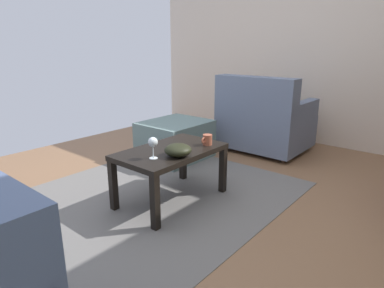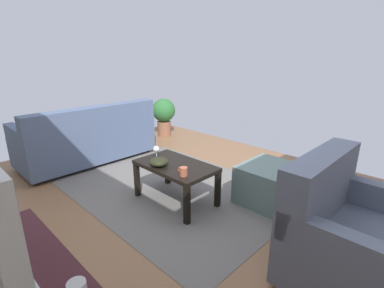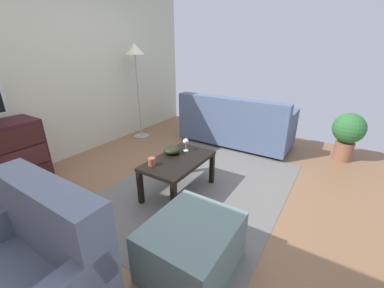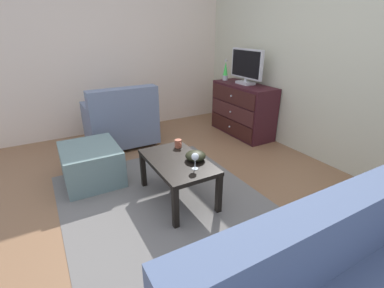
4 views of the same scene
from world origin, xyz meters
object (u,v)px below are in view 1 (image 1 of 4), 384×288
coffee_table (171,156)px  wine_glass (153,143)px  bowl_decorative (178,150)px  ottoman (175,140)px  armchair (263,122)px  mug (207,140)px

coffee_table → wine_glass: size_ratio=5.42×
bowl_decorative → ottoman: bowl_decorative is taller
armchair → ottoman: size_ratio=1.34×
mug → armchair: armchair is taller
mug → ottoman: mug is taller
armchair → ottoman: 1.07m
coffee_table → wine_glass: wine_glass is taller
mug → armchair: bearing=-170.5°
armchair → coffee_table: bearing=2.9°
coffee_table → mug: size_ratio=7.47×
wine_glass → mug: 0.53m
ottoman → wine_glass: bearing=35.7°
wine_glass → armchair: 1.92m
wine_glass → armchair: size_ratio=0.17×
wine_glass → mug: wine_glass is taller
bowl_decorative → coffee_table: bearing=-118.9°
ottoman → armchair: bearing=145.2°
bowl_decorative → wine_glass: bearing=-31.6°
bowl_decorative → armchair: size_ratio=0.21×
wine_glass → coffee_table: bearing=-166.5°
bowl_decorative → mug: bearing=-179.0°
ottoman → coffee_table: bearing=40.8°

